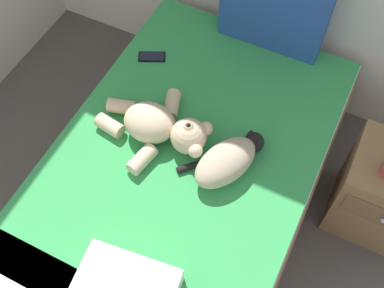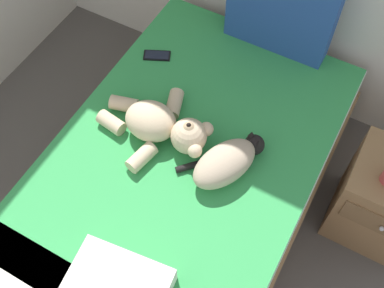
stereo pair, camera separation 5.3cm
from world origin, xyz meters
name	(u,v)px [view 2 (the right image)]	position (x,y,z in m)	size (l,w,h in m)	color
bed	(183,184)	(1.54, 2.65, 0.27)	(1.27, 2.01, 0.55)	olive
patterned_cushion	(281,11)	(1.63, 3.56, 0.79)	(0.58, 0.14, 0.48)	#264C99
cat	(227,162)	(1.76, 2.70, 0.62)	(0.36, 0.42, 0.15)	tan
teddy_bear	(162,126)	(1.39, 2.71, 0.63)	(0.58, 0.51, 0.19)	beige
cell_phone	(157,55)	(1.10, 3.15, 0.55)	(0.16, 0.13, 0.01)	black
throw_pillow	(118,287)	(1.63, 1.97, 0.60)	(0.40, 0.28, 0.11)	white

